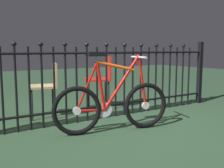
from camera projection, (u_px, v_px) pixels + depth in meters
name	position (u px, v px, depth m)	size (l,w,h in m)	color
ground_plane	(126.00, 129.00, 3.26)	(20.00, 20.00, 0.00)	#2A452D
iron_fence	(96.00, 79.00, 3.65)	(4.23, 0.07, 1.11)	black
bicycle	(113.00, 104.00, 3.14)	(1.41, 0.47, 0.95)	black
chair_red	(102.00, 76.00, 4.37)	(0.52, 0.52, 0.86)	black
chair_tan	(47.00, 83.00, 3.80)	(0.47, 0.47, 0.79)	black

